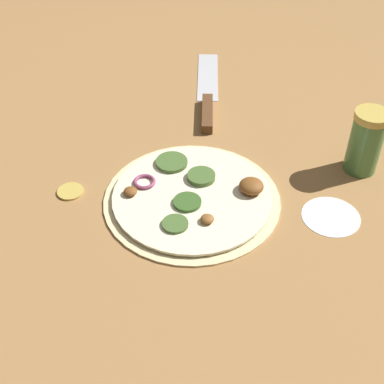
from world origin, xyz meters
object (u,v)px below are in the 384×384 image
knife (207,100)px  spice_jar (366,141)px  loose_cap (70,191)px  pizza (193,196)px

knife → spice_jar: (-0.10, -0.31, 0.05)m
spice_jar → loose_cap: size_ratio=2.66×
pizza → loose_cap: (-0.05, 0.19, -0.00)m
loose_cap → pizza: bearing=-74.3°
knife → spice_jar: 0.33m
pizza → knife: size_ratio=0.92×
spice_jar → loose_cap: (-0.22, 0.42, -0.05)m
spice_jar → loose_cap: spice_jar is taller
knife → spice_jar: size_ratio=2.72×
spice_jar → knife: bearing=71.0°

